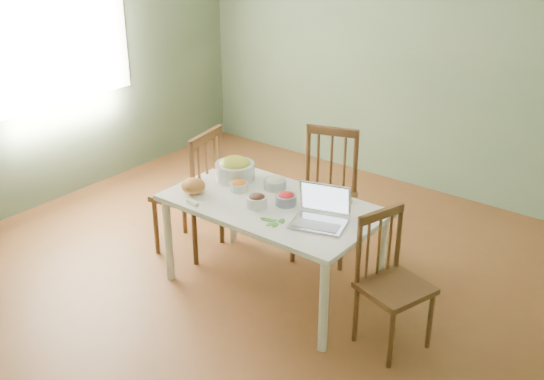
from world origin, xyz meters
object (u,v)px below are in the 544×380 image
Objects in this scene: chair_left at (187,190)px; laptop at (319,208)px; bread_boule at (193,186)px; chair_far at (324,197)px; chair_right at (396,285)px; bowl_squash at (235,168)px; dining_table at (272,247)px.

chair_left is 2.97× the size of laptop.
bread_boule is at bearing 41.21° from chair_left.
chair_right is (1.00, -0.69, -0.06)m from chair_far.
bowl_squash reaches higher than bread_boule.
dining_table is at bearing -109.29° from chair_far.
chair_left is 1.15× the size of chair_right.
laptop reaches higher than bread_boule.
chair_far is (0.01, 0.65, 0.16)m from dining_table.
chair_left reaches higher than chair_far.
laptop is (-0.57, -0.04, 0.38)m from chair_right.
chair_far is at bearing 73.00° from chair_right.
dining_table is 5.06× the size of bowl_squash.
dining_table is 0.65m from laptop.
chair_left reaches higher than bowl_squash.
chair_far is at bearing 45.08° from bowl_squash.
chair_far is 0.99× the size of chair_left.
chair_far reaches higher than dining_table.
chair_left is (-0.92, -0.58, 0.01)m from chair_far.
chair_left is 1.93m from chair_right.
dining_table is 4.30× the size of laptop.
laptop is (0.92, -0.24, 0.04)m from bowl_squash.
bowl_squash is at bearing 91.22° from chair_left.
chair_far reaches higher than bowl_squash.
chair_left reaches higher than bread_boule.
chair_left is 1.39m from laptop.
chair_far is 0.90m from laptop.
chair_far is 3.44× the size of bowl_squash.
laptop is at bearing 8.08° from bread_boule.
bread_boule is (-1.56, -0.18, 0.31)m from chair_right.
chair_left reaches higher than laptop.
bread_boule is at bearing -141.27° from chair_far.
laptop is (0.44, -0.08, 0.47)m from dining_table.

